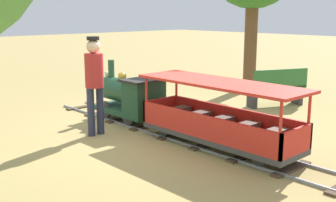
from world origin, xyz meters
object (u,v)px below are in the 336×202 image
object	(u,v)px
locomotive	(131,96)
park_bench	(277,87)
passenger_car	(219,121)
conductor_person	(94,78)

from	to	relation	value
locomotive	park_bench	world-z (taller)	locomotive
passenger_car	park_bench	xyz separation A→B (m)	(3.12, 1.01, -0.00)
locomotive	conductor_person	bearing A→B (deg)	-164.33
passenger_car	conductor_person	size ratio (longest dim) A/B	1.67
passenger_car	park_bench	distance (m)	3.28
locomotive	conductor_person	world-z (taller)	conductor_person
locomotive	park_bench	distance (m)	3.30
conductor_person	park_bench	distance (m)	4.18
locomotive	park_bench	xyz separation A→B (m)	(3.12, -1.09, -0.07)
locomotive	passenger_car	size ratio (longest dim) A/B	0.54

